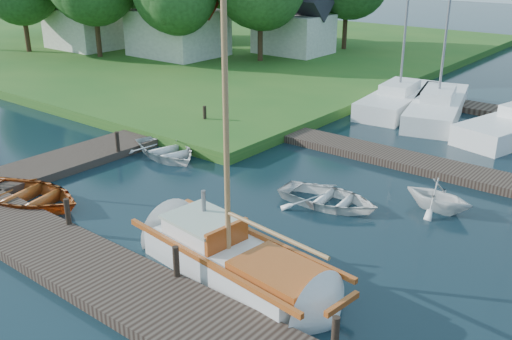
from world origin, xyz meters
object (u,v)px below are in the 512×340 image
Objects in this scene: mooring_post_5 at (205,115)px; tender_a at (166,148)px; mooring_post_1 at (68,212)px; sailboat at (238,264)px; mooring_post_3 at (335,334)px; mooring_post_4 at (117,142)px; marina_boat_0 at (399,98)px; house_a at (177,21)px; mooring_post_2 at (176,261)px; house_c at (294,24)px; marina_boat_1 at (437,105)px; tender_c at (329,195)px; dinghy at (25,192)px; house_b at (86,18)px; tender_d at (439,193)px.

tender_a is at bearing -69.97° from mooring_post_5.
sailboat reaches higher than mooring_post_1.
tender_a is (-11.66, 6.33, -0.33)m from mooring_post_3.
marina_boat_0 is (5.38, 13.91, -0.13)m from mooring_post_4.
house_a is (-18.38, 2.09, 2.40)m from marina_boat_0.
sailboat is at bearing 55.35° from mooring_post_2.
tender_a is (-8.05, 5.04, 0.03)m from sailboat.
house_c is (-8.34, 20.67, 2.21)m from tender_a.
house_a is (-14.34, 14.67, 2.59)m from tender_a.
mooring_post_1 is at bearing -160.01° from sailboat.
mooring_post_5 is 11.54m from marina_boat_1.
house_a reaches higher than mooring_post_2.
tender_c is (8.89, -3.59, -0.35)m from mooring_post_5.
mooring_post_4 is (-4.00, 5.00, 0.00)m from mooring_post_1.
sailboat is 18.07m from marina_boat_0.
dinghy is 28.00m from house_c.
mooring_post_5 reaches higher than tender_c.
mooring_post_2 is 9.56m from tender_a.
marina_boat_0 is at bearing 9.57° from tender_c.
mooring_post_5 is 17.18m from house_a.
mooring_post_1 is 0.08× the size of sailboat.
house_a is at bearing 141.07° from mooring_post_3.
mooring_post_1 is at bearing -68.20° from mooring_post_5.
dinghy is 0.73× the size of house_b.
dinghy is (1.15, -9.70, -0.26)m from mooring_post_5.
house_c is at bearing 129.06° from sailboat.
sailboat is at bearing 179.45° from tender_c.
tender_a is at bearing 105.28° from tender_d.
house_a is 8.49m from house_c.
mooring_post_4 is at bearing -0.23° from dinghy.
mooring_post_1 is 1.00× the size of mooring_post_3.
mooring_post_3 is (4.50, 0.00, 0.00)m from mooring_post_2.
house_b is at bearing 142.77° from mooring_post_1.
sailboat is at bearing -21.56° from mooring_post_4.
mooring_post_1 is at bearing 169.78° from marina_boat_0.
tender_c is 0.58× the size of house_b.
mooring_post_3 is 0.08× the size of sailboat.
mooring_post_4 is at bearing -33.69° from house_b.
house_b is at bearing 147.22° from mooring_post_2.
mooring_post_2 is 0.13× the size of house_a.
tender_a is 1.63× the size of tender_d.
tender_a is 0.37× the size of marina_boat_1.
mooring_post_3 is (9.00, 0.00, 0.00)m from mooring_post_1.
mooring_post_4 is 0.19× the size of dinghy.
tender_a is at bearing 84.50° from tender_c.
dinghy reaches higher than tender_c.
house_b is 1.10× the size of house_c.
mooring_post_5 is 12.81m from sailboat.
sailboat reaches higher than house_c.
mooring_post_4 and mooring_post_5 have the same top height.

